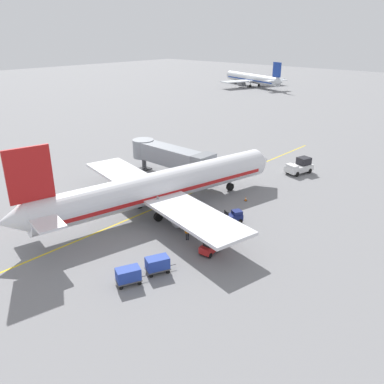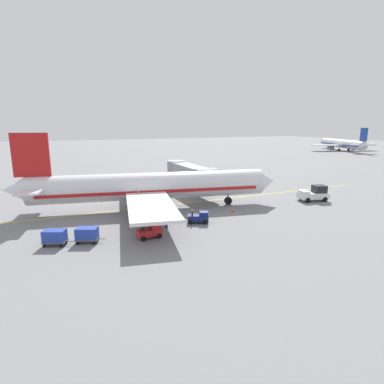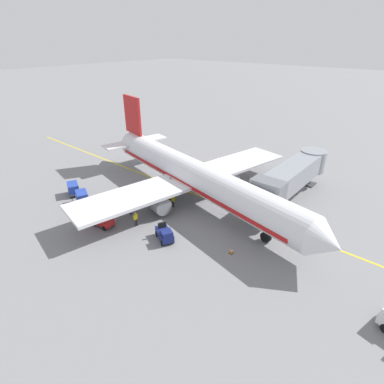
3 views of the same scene
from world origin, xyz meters
name	(u,v)px [view 2 (image 2 of 3)]	position (x,y,z in m)	size (l,w,h in m)	color
ground_plane	(148,207)	(0.00, 0.00, 0.00)	(400.00, 400.00, 0.00)	slate
gate_lead_in_line	(148,207)	(0.00, 0.00, 0.00)	(0.24, 80.00, 0.01)	gold
parked_airliner	(150,187)	(1.06, 0.05, 3.19)	(30.43, 37.12, 10.63)	silver
jet_bridge	(189,173)	(-6.49, 9.35, 3.46)	(15.25, 3.50, 4.98)	gray
pushback_tractor	(314,194)	(6.95, 24.52, 1.10)	(3.21, 4.81, 2.40)	silver
baggage_tug_lead	(199,217)	(9.64, 3.43, 0.71)	(2.18, 2.77, 1.62)	navy
baggage_tug_trailing	(150,232)	(12.12, -3.43, 0.71)	(1.50, 2.61, 1.62)	#B21E1E
baggage_cart_front	(87,234)	(10.79, -9.55, 0.95)	(2.08, 2.93, 1.58)	#4C4C51
baggage_cart_second_in_train	(55,236)	(10.21, -12.52, 0.95)	(2.08, 2.93, 1.58)	#4C4C51
ground_crew_wing_walker	(167,220)	(9.83, -0.75, 0.95)	(0.73, 0.29, 1.69)	#232328
ground_crew_loader	(143,220)	(8.63, -3.18, 0.95)	(0.56, 0.59, 1.69)	#232328
ground_crew_marshaller	(154,208)	(4.30, -0.52, 0.95)	(0.33, 0.72, 1.69)	#232328
safety_cone_nose_left	(233,210)	(7.13, 9.74, 0.29)	(0.36, 0.36, 0.59)	black
distant_taxiing_airliner	(342,144)	(-57.58, 106.06, 3.03)	(34.61, 28.64, 10.10)	silver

